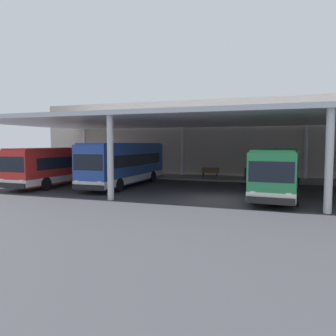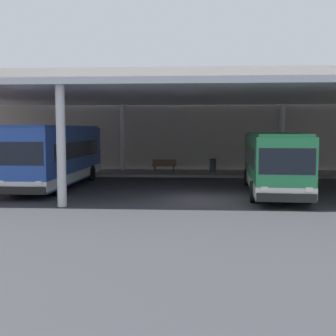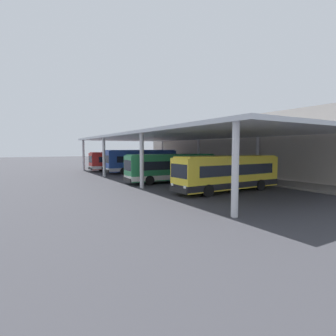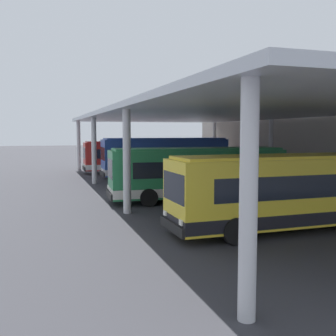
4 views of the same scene
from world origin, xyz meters
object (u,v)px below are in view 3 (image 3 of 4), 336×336
(bus_middle_bay, at_px, (172,168))
(bus_far_bay, at_px, (228,173))
(bus_nearest_bay, at_px, (121,161))
(bench_waiting, at_px, (203,169))
(bus_second_bay, at_px, (142,161))
(trash_bin, at_px, (219,171))
(banner_sign, at_px, (158,158))

(bus_middle_bay, xyz_separation_m, bus_far_bay, (8.06, 0.95, 0.00))
(bus_nearest_bay, bearing_deg, bench_waiting, 38.90)
(bus_nearest_bay, relative_size, bus_middle_bay, 0.99)
(bus_middle_bay, distance_m, bench_waiting, 11.55)
(bus_nearest_bay, height_order, bus_far_bay, same)
(bus_second_bay, relative_size, bus_middle_bay, 1.06)
(bus_far_bay, xyz_separation_m, trash_bin, (-10.92, 8.56, -0.98))
(bus_middle_bay, relative_size, trash_bin, 10.87)
(bench_waiting, relative_size, banner_sign, 0.56)
(bus_middle_bay, bearing_deg, bus_second_bay, 171.43)
(bench_waiting, bearing_deg, trash_bin, -0.11)
(bench_waiting, bearing_deg, banner_sign, -176.11)
(bus_second_bay, bearing_deg, trash_bin, 39.59)
(bus_nearest_bay, relative_size, bus_far_bay, 1.00)
(bus_second_bay, distance_m, banner_sign, 9.93)
(bus_second_bay, distance_m, trash_bin, 12.10)
(bus_nearest_bay, xyz_separation_m, bench_waiting, (11.18, 9.02, -0.99))
(bus_far_bay, height_order, bench_waiting, bus_far_bay)
(bus_nearest_bay, xyz_separation_m, bus_second_bay, (5.52, 1.34, 0.19))
(bus_second_bay, xyz_separation_m, bus_middle_bay, (12.14, -1.83, -0.19))
(trash_bin, height_order, banner_sign, banner_sign)
(trash_bin, bearing_deg, banner_sign, -176.99)
(bus_second_bay, relative_size, bus_far_bay, 1.07)
(bus_nearest_bay, height_order, bus_middle_bay, same)
(bus_nearest_bay, bearing_deg, bus_far_bay, 1.03)
(bus_nearest_bay, distance_m, banner_sign, 8.33)
(bus_middle_bay, bearing_deg, bus_nearest_bay, 178.42)
(bus_second_bay, distance_m, bus_far_bay, 20.23)
(bus_nearest_bay, bearing_deg, trash_bin, 31.35)
(bus_middle_bay, distance_m, trash_bin, 9.97)
(bus_nearest_bay, xyz_separation_m, banner_sign, (-1.71, 8.15, 0.32))
(trash_bin, xyz_separation_m, banner_sign, (-16.52, -0.87, 1.30))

